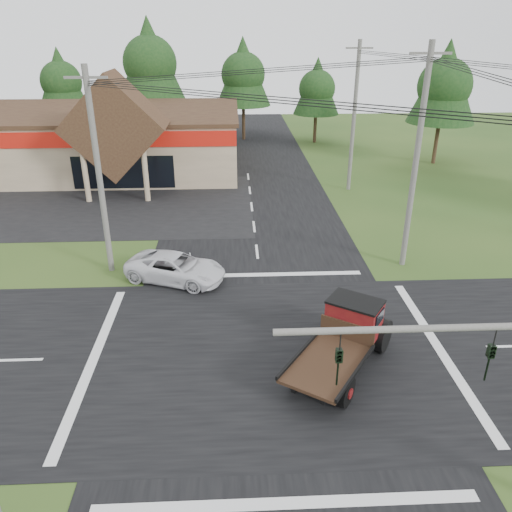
{
  "coord_description": "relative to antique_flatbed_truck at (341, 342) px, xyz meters",
  "views": [
    {
      "loc": [
        -1.29,
        -16.61,
        12.06
      ],
      "look_at": [
        -0.3,
        4.68,
        2.2
      ],
      "focal_mm": 35.0,
      "sensor_mm": 36.0,
      "label": 1
    }
  ],
  "objects": [
    {
      "name": "ground",
      "position": [
        -2.64,
        1.12,
        -1.25
      ],
      "size": [
        120.0,
        120.0,
        0.0
      ],
      "primitive_type": "plane",
      "color": "#274619",
      "rests_on": "ground"
    },
    {
      "name": "road_ns",
      "position": [
        -2.64,
        1.12,
        -1.24
      ],
      "size": [
        12.0,
        120.0,
        0.02
      ],
      "primitive_type": "cube",
      "color": "black",
      "rests_on": "ground"
    },
    {
      "name": "road_ew",
      "position": [
        -2.64,
        1.12,
        -1.24
      ],
      "size": [
        120.0,
        12.0,
        0.02
      ],
      "primitive_type": "cube",
      "color": "black",
      "rests_on": "ground"
    },
    {
      "name": "parking_apron",
      "position": [
        -16.64,
        20.12,
        -1.23
      ],
      "size": [
        28.0,
        14.0,
        0.02
      ],
      "primitive_type": "cube",
      "color": "black",
      "rests_on": "ground"
    },
    {
      "name": "cvs_building",
      "position": [
        -18.35,
        30.69,
        1.53
      ],
      "size": [
        30.4,
        18.2,
        9.19
      ],
      "color": "gray",
      "rests_on": "ground"
    },
    {
      "name": "utility_pole_nw",
      "position": [
        -10.64,
        9.12,
        4.14
      ],
      "size": [
        2.0,
        0.3,
        10.5
      ],
      "color": "#595651",
      "rests_on": "ground"
    },
    {
      "name": "utility_pole_ne",
      "position": [
        5.36,
        9.12,
        4.64
      ],
      "size": [
        2.0,
        0.3,
        11.5
      ],
      "color": "#595651",
      "rests_on": "ground"
    },
    {
      "name": "utility_pole_n",
      "position": [
        5.36,
        23.12,
        4.49
      ],
      "size": [
        2.0,
        0.3,
        11.2
      ],
      "color": "#595651",
      "rests_on": "ground"
    },
    {
      "name": "tree_row_b",
      "position": [
        -22.64,
        43.12,
        5.46
      ],
      "size": [
        5.6,
        5.6,
        10.1
      ],
      "color": "#332316",
      "rests_on": "ground"
    },
    {
      "name": "tree_row_c",
      "position": [
        -12.64,
        42.12,
        7.47
      ],
      "size": [
        7.28,
        7.28,
        13.13
      ],
      "color": "#332316",
      "rests_on": "ground"
    },
    {
      "name": "tree_row_d",
      "position": [
        -2.64,
        43.12,
        6.13
      ],
      "size": [
        6.16,
        6.16,
        11.11
      ],
      "color": "#332316",
      "rests_on": "ground"
    },
    {
      "name": "tree_row_e",
      "position": [
        5.36,
        41.12,
        4.78
      ],
      "size": [
        5.04,
        5.04,
        9.09
      ],
      "color": "#332316",
      "rests_on": "ground"
    },
    {
      "name": "tree_side_ne",
      "position": [
        15.36,
        31.12,
        6.13
      ],
      "size": [
        6.16,
        6.16,
        11.11
      ],
      "color": "#332316",
      "rests_on": "ground"
    },
    {
      "name": "antique_flatbed_truck",
      "position": [
        0.0,
        0.0,
        0.0
      ],
      "size": [
        5.25,
        6.22,
        2.5
      ],
      "primitive_type": null,
      "rotation": [
        0.0,
        0.0,
        -0.6
      ],
      "color": "#520B10",
      "rests_on": "ground"
    },
    {
      "name": "white_pickup",
      "position": [
        -7.01,
        7.76,
        -0.53
      ],
      "size": [
        5.65,
        4.05,
        1.43
      ],
      "primitive_type": "imported",
      "rotation": [
        0.0,
        0.0,
        1.21
      ],
      "color": "silver",
      "rests_on": "ground"
    }
  ]
}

